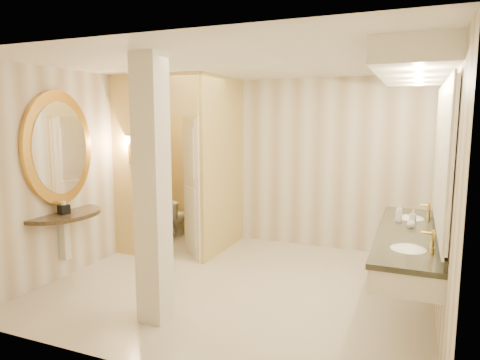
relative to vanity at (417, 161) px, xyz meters
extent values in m
plane|color=beige|center=(-1.98, -0.06, -1.63)|extent=(4.50, 4.50, 0.00)
plane|color=silver|center=(-1.98, -0.06, 1.07)|extent=(4.50, 4.50, 0.00)
cube|color=beige|center=(-1.98, 1.94, -0.28)|extent=(4.50, 0.02, 2.70)
cube|color=beige|center=(-1.98, -2.06, -0.28)|extent=(4.50, 0.02, 2.70)
cube|color=beige|center=(-4.23, -0.06, -0.28)|extent=(0.02, 4.00, 2.70)
cube|color=beige|center=(0.27, -0.06, -0.28)|extent=(0.02, 4.00, 2.70)
cube|color=#E4D177|center=(-2.78, 1.19, -0.28)|extent=(0.10, 1.50, 2.70)
cube|color=#E4D177|center=(-3.90, 0.44, -0.28)|extent=(0.65, 0.10, 2.70)
cube|color=#E4D177|center=(-3.18, 0.44, 0.77)|extent=(0.80, 0.10, 0.60)
cube|color=silver|center=(-3.06, 0.72, -0.58)|extent=(0.60, 0.61, 2.10)
cylinder|color=#B8903B|center=(-3.90, 0.37, -0.08)|extent=(0.03, 0.03, 0.30)
cone|color=silver|center=(-3.90, 0.37, 0.12)|extent=(0.14, 0.14, 0.14)
cube|color=silver|center=(-0.03, 0.00, -0.90)|extent=(0.60, 2.46, 0.24)
cube|color=black|center=(-0.03, 0.00, -0.78)|extent=(0.64, 2.50, 0.05)
cube|color=black|center=(0.25, 0.00, -0.71)|extent=(0.03, 2.46, 0.10)
ellipsoid|color=white|center=(-0.03, -0.67, -0.80)|extent=(0.40, 0.44, 0.15)
cylinder|color=#B8903B|center=(0.17, -0.67, -0.67)|extent=(0.03, 0.03, 0.22)
ellipsoid|color=white|center=(-0.03, 0.67, -0.80)|extent=(0.40, 0.44, 0.15)
cylinder|color=#B8903B|center=(0.17, 0.67, -0.67)|extent=(0.03, 0.03, 0.22)
cube|color=white|center=(0.25, 0.00, 0.07)|extent=(0.03, 2.46, 1.40)
cube|color=silver|center=(-0.03, 0.00, 0.96)|extent=(0.75, 2.66, 0.22)
cylinder|color=black|center=(-4.21, -0.70, -0.78)|extent=(1.11, 1.11, 0.05)
cube|color=silver|center=(-4.17, -0.70, -1.08)|extent=(0.10, 0.10, 0.60)
cylinder|color=gold|center=(-4.19, -0.70, 0.07)|extent=(0.07, 1.11, 1.11)
cylinder|color=white|center=(-4.15, -0.70, 0.07)|extent=(0.02, 0.89, 0.89)
cube|color=silver|center=(-2.43, -1.25, -0.28)|extent=(0.28, 0.28, 2.70)
cube|color=black|center=(-4.09, -0.76, -0.70)|extent=(0.14, 0.14, 0.12)
imported|color=white|center=(-3.88, 1.49, -1.28)|extent=(0.50, 0.74, 0.70)
imported|color=beige|center=(0.00, 0.44, -0.68)|extent=(0.08, 0.08, 0.14)
imported|color=silver|center=(-0.02, 0.15, -0.69)|extent=(0.11, 0.11, 0.12)
imported|color=#C6B28C|center=(-0.15, 0.39, -0.65)|extent=(0.10, 0.10, 0.22)
camera|label=1|loc=(-0.02, -4.80, 0.45)|focal=32.00mm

